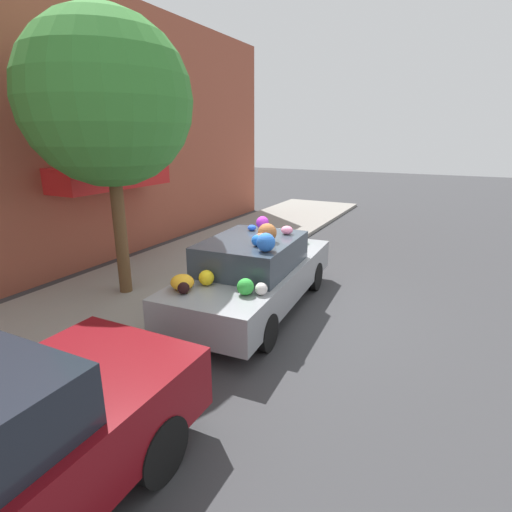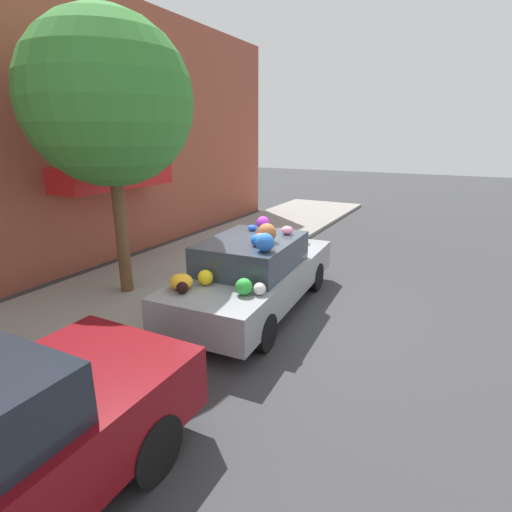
{
  "view_description": "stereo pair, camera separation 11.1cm",
  "coord_description": "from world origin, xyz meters",
  "views": [
    {
      "loc": [
        -6.14,
        -3.03,
        3.11
      ],
      "look_at": [
        0.0,
        0.11,
        1.02
      ],
      "focal_mm": 28.0,
      "sensor_mm": 36.0,
      "label": 1
    },
    {
      "loc": [
        -6.09,
        -3.13,
        3.11
      ],
      "look_at": [
        0.0,
        0.11,
        1.02
      ],
      "focal_mm": 28.0,
      "sensor_mm": 36.0,
      "label": 2
    }
  ],
  "objects": [
    {
      "name": "fire_hydrant",
      "position": [
        1.85,
        1.5,
        0.46
      ],
      "size": [
        0.2,
        0.2,
        0.7
      ],
      "color": "red",
      "rests_on": "sidewalk_curb"
    },
    {
      "name": "sidewalk_curb",
      "position": [
        0.0,
        2.7,
        0.06
      ],
      "size": [
        24.0,
        3.2,
        0.11
      ],
      "color": "gray",
      "rests_on": "ground"
    },
    {
      "name": "art_car",
      "position": [
        -0.04,
        0.11,
        0.72
      ],
      "size": [
        4.41,
        1.91,
        1.7
      ],
      "rotation": [
        0.0,
        0.0,
        0.06
      ],
      "color": "gray",
      "rests_on": "ground"
    },
    {
      "name": "street_tree",
      "position": [
        -0.68,
        2.69,
        3.68
      ],
      "size": [
        3.0,
        3.0,
        5.08
      ],
      "color": "brown",
      "rests_on": "sidewalk_curb"
    },
    {
      "name": "building_facade",
      "position": [
        0.04,
        4.92,
        3.14
      ],
      "size": [
        18.0,
        1.2,
        6.37
      ],
      "color": "#9E4C38",
      "rests_on": "ground"
    },
    {
      "name": "ground_plane",
      "position": [
        0.0,
        0.0,
        0.0
      ],
      "size": [
        60.0,
        60.0,
        0.0
      ],
      "primitive_type": "plane",
      "color": "#38383A"
    }
  ]
}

